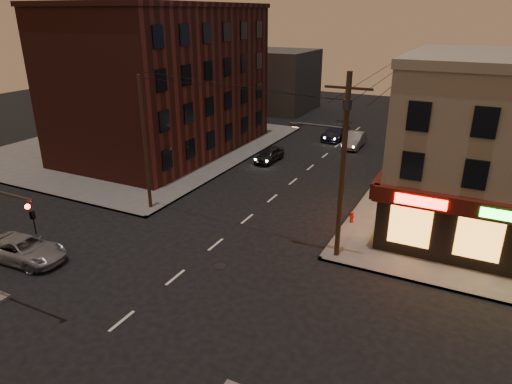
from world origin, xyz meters
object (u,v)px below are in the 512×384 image
Objects in this scene: suv_cross at (24,249)px; fire_hydrant at (352,216)px; sedan_near at (269,155)px; sedan_mid at (354,140)px; sedan_far at (336,132)px.

fire_hydrant is (14.84, 12.55, -0.12)m from suv_cross.
sedan_mid is (5.65, 8.19, 0.09)m from sedan_near.
suv_cross is at bearing -101.29° from sedan_far.
sedan_far is at bearing 110.02° from fire_hydrant.
sedan_near reaches higher than fire_hydrant.
suv_cross is 6.49× the size of fire_hydrant.
sedan_far is 21.42m from fire_hydrant.
sedan_far is at bearing 76.18° from sedan_near.
fire_hydrant is (10.37, -9.63, -0.10)m from sedan_near.
sedan_far reaches higher than fire_hydrant.
sedan_near is 10.93m from sedan_far.
sedan_near is 9.95m from sedan_mid.
sedan_near is at bearing 137.12° from fire_hydrant.
sedan_mid is at bearing -39.77° from sedan_far.
fire_hydrant is at bearing -54.24° from suv_cross.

